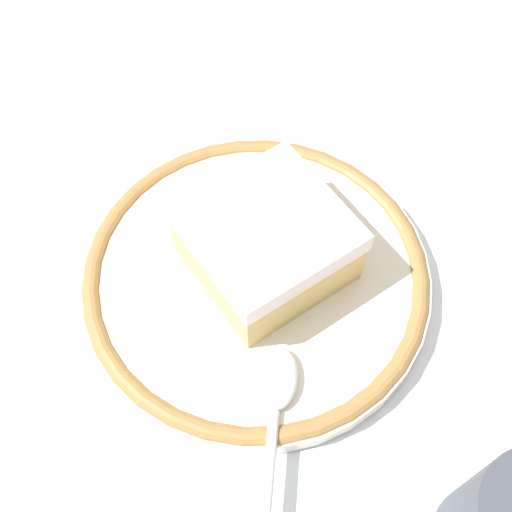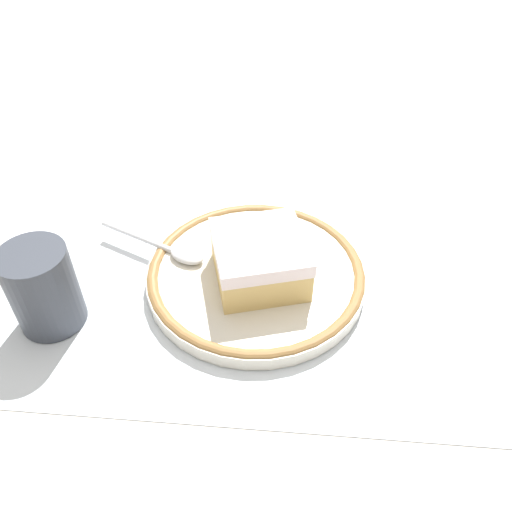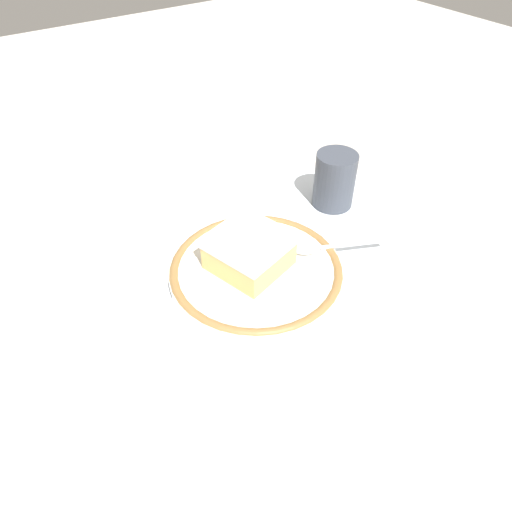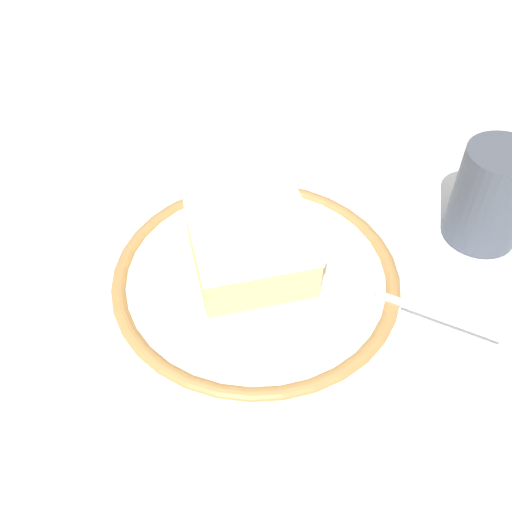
# 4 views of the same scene
# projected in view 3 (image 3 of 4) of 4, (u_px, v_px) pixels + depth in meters

# --- Properties ---
(ground_plane) EXTENTS (2.40, 2.40, 0.00)m
(ground_plane) POSITION_uv_depth(u_px,v_px,m) (269.00, 265.00, 0.63)
(ground_plane) COLOR #B7B2A8
(placemat) EXTENTS (0.53, 0.31, 0.00)m
(placemat) POSITION_uv_depth(u_px,v_px,m) (269.00, 265.00, 0.63)
(placemat) COLOR silver
(placemat) RESTS_ON ground_plane
(plate) EXTENTS (0.22, 0.22, 0.02)m
(plate) POSITION_uv_depth(u_px,v_px,m) (256.00, 271.00, 0.60)
(plate) COLOR silver
(plate) RESTS_ON placemat
(cake_slice) EXTENTS (0.11, 0.11, 0.05)m
(cake_slice) POSITION_uv_depth(u_px,v_px,m) (247.00, 249.00, 0.59)
(cake_slice) COLOR #DBB76B
(cake_slice) RESTS_ON plate
(spoon) EXTENTS (0.13, 0.07, 0.01)m
(spoon) POSITION_uv_depth(u_px,v_px,m) (320.00, 247.00, 0.62)
(spoon) COLOR silver
(spoon) RESTS_ON plate
(cup) EXTENTS (0.06, 0.06, 0.08)m
(cup) POSITION_uv_depth(u_px,v_px,m) (334.00, 183.00, 0.70)
(cup) COLOR #383D47
(cup) RESTS_ON placemat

